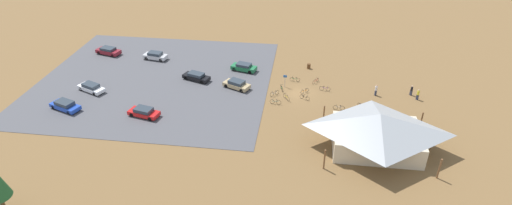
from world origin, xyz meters
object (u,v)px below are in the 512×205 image
object	(u,v)px
car_green_front_row	(244,67)
car_blue_far_end	(65,105)
bicycle_red_near_sign	(316,81)
bicycle_green_yard_front	(295,79)
bicycle_yellow_trailside	(286,97)
visitor_at_bikes	(376,90)
bicycle_green_lone_west	(282,88)
bicycle_teal_front_row	(275,102)
bicycle_blue_back_row	(361,107)
car_tan_second_row	(237,84)
bicycle_white_yard_center	(387,113)
visitor_by_pavilion	(412,90)
bicycle_silver_edge_south	(274,93)
bicycle_silver_by_bin	(339,108)
car_red_end_stall	(144,112)
car_black_inner_stall	(196,76)
bicycle_orange_edge_north	(305,91)
bicycle_black_yard_left	(305,97)
visitor_crossing_yard	(418,94)
trash_bin	(309,66)
bicycle_purple_yard_right	(325,89)
car_silver_back_corner	(155,56)
lot_sign	(285,79)
bike_pavilion	(378,129)
car_maroon_by_curb	(108,51)
car_white_aisle_side	(91,87)

from	to	relation	value
car_green_front_row	car_blue_far_end	xyz separation A→B (m)	(23.95, 16.10, 0.00)
bicycle_red_near_sign	bicycle_green_yard_front	distance (m)	3.42
bicycle_yellow_trailside	visitor_at_bikes	bearing A→B (deg)	-167.17
bicycle_green_lone_west	bicycle_teal_front_row	world-z (taller)	bicycle_teal_front_row
bicycle_blue_back_row	car_tan_second_row	xyz separation A→B (m)	(19.17, -3.83, 0.36)
bicycle_red_near_sign	car_blue_far_end	world-z (taller)	car_blue_far_end
bicycle_blue_back_row	bicycle_white_yard_center	distance (m)	3.80
bicycle_white_yard_center	car_green_front_row	world-z (taller)	car_green_front_row
visitor_by_pavilion	car_tan_second_row	bearing A→B (deg)	2.83
bicycle_blue_back_row	car_tan_second_row	world-z (taller)	car_tan_second_row
bicycle_silver_edge_south	bicycle_yellow_trailside	size ratio (longest dim) A/B	0.93
bicycle_silver_by_bin	car_red_end_stall	world-z (taller)	car_red_end_stall
car_black_inner_stall	bicycle_orange_edge_north	bearing A→B (deg)	173.39
bicycle_black_yard_left	visitor_crossing_yard	size ratio (longest dim) A/B	0.88
bicycle_teal_front_row	trash_bin	bearing A→B (deg)	-109.92
bicycle_black_yard_left	bicycle_green_lone_west	bearing A→B (deg)	-33.20
bicycle_purple_yard_right	car_blue_far_end	bearing A→B (deg)	15.89
bicycle_yellow_trailside	visitor_by_pavilion	bearing A→B (deg)	-168.50
trash_bin	car_silver_back_corner	size ratio (longest dim) A/B	0.20
bicycle_green_lone_west	bicycle_yellow_trailside	xyz separation A→B (m)	(-0.93, 2.79, 0.03)
bicycle_green_lone_west	bicycle_purple_yard_right	size ratio (longest dim) A/B	0.93
bicycle_black_yard_left	bicycle_orange_edge_north	bearing A→B (deg)	-88.40
bicycle_purple_yard_right	car_blue_far_end	distance (m)	39.29
bicycle_red_near_sign	bicycle_black_yard_left	distance (m)	5.89
bicycle_purple_yard_right	car_blue_far_end	world-z (taller)	car_blue_far_end
trash_bin	lot_sign	size ratio (longest dim) A/B	0.41
bicycle_silver_edge_south	bicycle_blue_back_row	size ratio (longest dim) A/B	0.81
trash_bin	visitor_crossing_yard	bearing A→B (deg)	152.42
car_blue_far_end	car_silver_back_corner	bearing A→B (deg)	-111.14
bicycle_teal_front_row	car_silver_back_corner	distance (m)	26.59
car_tan_second_row	bicycle_white_yard_center	bearing A→B (deg)	167.40
bike_pavilion	visitor_crossing_yard	distance (m)	15.62
bicycle_yellow_trailside	bicycle_green_lone_west	bearing A→B (deg)	-71.65
lot_sign	bicycle_silver_by_bin	world-z (taller)	lot_sign
bike_pavilion	car_maroon_by_curb	distance (m)	51.80
trash_bin	bicycle_teal_front_row	distance (m)	13.72
bicycle_black_yard_left	car_black_inner_stall	world-z (taller)	car_black_inner_stall
car_red_end_stall	bicycle_white_yard_center	bearing A→B (deg)	-171.90
bicycle_purple_yard_right	car_silver_back_corner	world-z (taller)	car_silver_back_corner
car_white_aisle_side	car_red_end_stall	distance (m)	12.40
bicycle_green_yard_front	visitor_crossing_yard	bearing A→B (deg)	169.31
bicycle_silver_edge_south	bicycle_orange_edge_north	distance (m)	4.82
bicycle_black_yard_left	bicycle_green_yard_front	distance (m)	6.05
bike_pavilion	bicycle_teal_front_row	distance (m)	16.60
bicycle_teal_front_row	bicycle_yellow_trailside	bearing A→B (deg)	-133.83
bicycle_yellow_trailside	bicycle_teal_front_row	size ratio (longest dim) A/B	0.81
bicycle_red_near_sign	car_white_aisle_side	distance (m)	35.93
bicycle_green_lone_west	car_green_front_row	size ratio (longest dim) A/B	0.35
trash_bin	visitor_crossing_yard	xyz separation A→B (m)	(-16.69, 8.72, 0.46)
trash_bin	car_white_aisle_side	size ratio (longest dim) A/B	0.18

